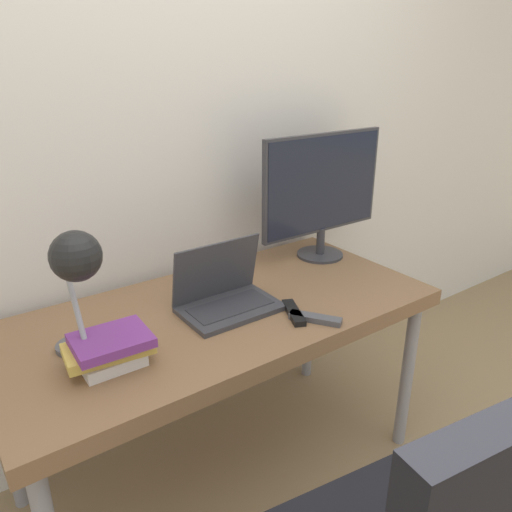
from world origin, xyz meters
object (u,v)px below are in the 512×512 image
(laptop, at_px, (226,295))
(desk_lamp, at_px, (76,266))
(monitor, at_px, (323,189))
(book_stack, at_px, (110,349))

(laptop, height_order, desk_lamp, desk_lamp)
(monitor, height_order, desk_lamp, monitor)
(monitor, bearing_deg, book_stack, -165.35)
(laptop, distance_m, monitor, 0.68)
(desk_lamp, bearing_deg, book_stack, -4.07)
(monitor, distance_m, book_stack, 1.12)
(laptop, relative_size, book_stack, 1.32)
(laptop, distance_m, desk_lamp, 0.59)
(laptop, distance_m, book_stack, 0.46)
(desk_lamp, xyz_separation_m, book_stack, (0.06, -0.00, -0.27))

